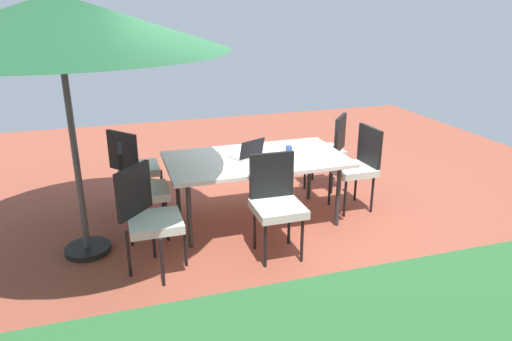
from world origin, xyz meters
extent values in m
cube|color=#9E4C38|center=(0.00, 0.00, -0.01)|extent=(10.00, 10.00, 0.02)
cube|color=silver|center=(0.00, 0.00, 0.73)|extent=(1.92, 1.07, 0.04)
cylinder|color=#333333|center=(-0.81, -0.39, 0.35)|extent=(0.05, 0.05, 0.71)
cylinder|color=#333333|center=(0.81, -0.39, 0.35)|extent=(0.05, 0.05, 0.71)
cylinder|color=#333333|center=(-0.81, 0.39, 0.35)|extent=(0.05, 0.05, 0.71)
cylinder|color=#333333|center=(0.81, 0.39, 0.35)|extent=(0.05, 0.05, 0.71)
cylinder|color=#4C4C4C|center=(1.80, 0.18, 1.18)|extent=(0.06, 0.06, 2.36)
cone|color=#1E512D|center=(1.80, 0.18, 2.17)|extent=(2.91, 2.91, 0.47)
cylinder|color=black|center=(1.80, 0.18, 0.03)|extent=(0.44, 0.44, 0.06)
cube|color=silver|center=(-1.15, -0.72, 0.49)|extent=(0.46, 0.46, 0.08)
cube|color=black|center=(-1.31, -0.58, 0.76)|extent=(0.31, 0.36, 0.45)
cylinder|color=black|center=(-1.13, -0.97, 0.23)|extent=(0.03, 0.03, 0.45)
cylinder|color=black|center=(-0.89, -0.70, 0.23)|extent=(0.03, 0.03, 0.45)
cylinder|color=black|center=(-1.40, -0.74, 0.23)|extent=(0.03, 0.03, 0.45)
cylinder|color=black|center=(-1.17, -0.47, 0.23)|extent=(0.03, 0.03, 0.45)
cube|color=silver|center=(1.20, -0.75, 0.49)|extent=(0.46, 0.46, 0.08)
cube|color=black|center=(1.36, -0.62, 0.76)|extent=(0.31, 0.36, 0.45)
cylinder|color=black|center=(0.95, -0.73, 0.23)|extent=(0.03, 0.03, 0.45)
cylinder|color=black|center=(1.18, -1.01, 0.23)|extent=(0.03, 0.03, 0.45)
cylinder|color=black|center=(1.22, -0.50, 0.23)|extent=(0.03, 0.03, 0.45)
cylinder|color=black|center=(1.46, -0.77, 0.23)|extent=(0.03, 0.03, 0.45)
cube|color=silver|center=(0.03, 0.80, 0.49)|extent=(0.46, 0.46, 0.08)
cube|color=black|center=(0.03, 0.59, 0.76)|extent=(0.44, 0.05, 0.45)
cylinder|color=black|center=(0.22, 0.97, 0.23)|extent=(0.03, 0.03, 0.45)
cylinder|color=black|center=(-0.14, 0.98, 0.23)|extent=(0.03, 0.03, 0.45)
cylinder|color=black|center=(0.21, 0.61, 0.23)|extent=(0.03, 0.03, 0.45)
cylinder|color=black|center=(-0.15, 0.62, 0.23)|extent=(0.03, 0.03, 0.45)
cube|color=silver|center=(1.19, 0.00, 0.49)|extent=(0.46, 0.46, 0.08)
cube|color=black|center=(1.40, -0.01, 0.76)|extent=(0.05, 0.44, 0.45)
cylinder|color=black|center=(1.01, 0.18, 0.23)|extent=(0.03, 0.03, 0.45)
cylinder|color=black|center=(1.01, -0.18, 0.23)|extent=(0.03, 0.03, 0.45)
cylinder|color=black|center=(1.37, 0.17, 0.23)|extent=(0.03, 0.03, 0.45)
cylinder|color=black|center=(1.37, -0.19, 0.23)|extent=(0.03, 0.03, 0.45)
cube|color=silver|center=(1.17, 0.74, 0.49)|extent=(0.46, 0.46, 0.08)
cube|color=black|center=(1.32, 0.60, 0.76)|extent=(0.33, 0.35, 0.45)
cylinder|color=black|center=(1.16, 1.00, 0.23)|extent=(0.03, 0.03, 0.45)
cylinder|color=black|center=(0.91, 0.73, 0.23)|extent=(0.03, 0.03, 0.45)
cylinder|color=black|center=(1.42, 0.75, 0.23)|extent=(0.03, 0.03, 0.45)
cylinder|color=black|center=(1.18, 0.49, 0.23)|extent=(0.03, 0.03, 0.45)
cube|color=silver|center=(-1.16, 0.03, 0.49)|extent=(0.46, 0.46, 0.08)
cube|color=black|center=(-1.37, 0.02, 0.76)|extent=(0.06, 0.44, 0.45)
cylinder|color=black|center=(-0.98, -0.15, 0.23)|extent=(0.03, 0.03, 0.45)
cylinder|color=black|center=(-0.99, 0.21, 0.23)|extent=(0.03, 0.03, 0.45)
cylinder|color=black|center=(-1.34, -0.16, 0.23)|extent=(0.03, 0.03, 0.45)
cylinder|color=black|center=(-1.35, 0.20, 0.23)|extent=(0.03, 0.03, 0.45)
cube|color=#B7B7BC|center=(0.10, -0.06, 0.75)|extent=(0.38, 0.33, 0.02)
cube|color=black|center=(0.05, 0.04, 0.86)|extent=(0.31, 0.18, 0.20)
cylinder|color=#334C99|center=(-0.39, -0.02, 0.79)|extent=(0.08, 0.08, 0.09)
camera|label=1|loc=(1.45, 4.59, 2.33)|focal=33.02mm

